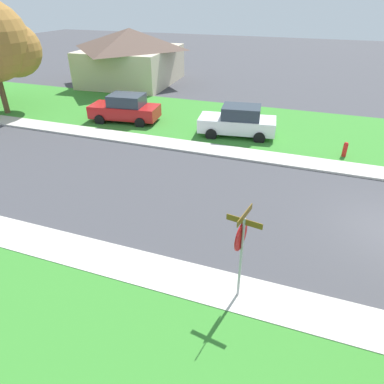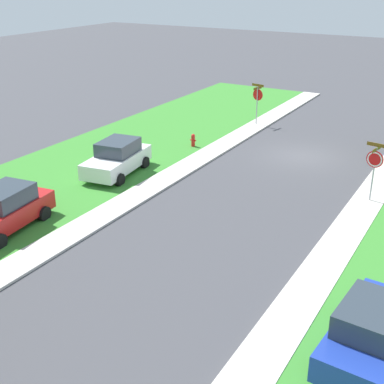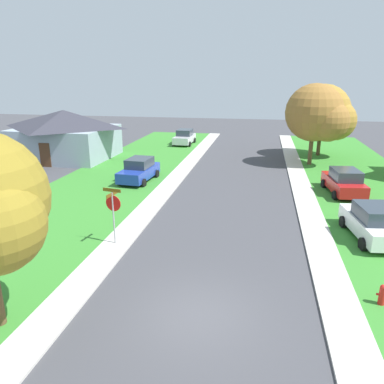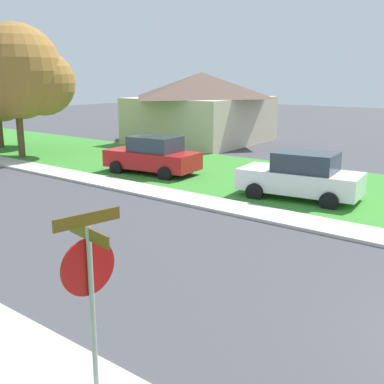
{
  "view_description": "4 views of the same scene",
  "coord_description": "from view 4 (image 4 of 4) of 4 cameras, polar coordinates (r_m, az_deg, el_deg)",
  "views": [
    {
      "loc": [
        -11.55,
        3.4,
        7.22
      ],
      "look_at": [
        -2.07,
        6.85,
        1.4
      ],
      "focal_mm": 32.43,
      "sensor_mm": 36.0,
      "label": 1
    },
    {
      "loc": [
        -8.78,
        27.49,
        9.7
      ],
      "look_at": [
        1.09,
        10.46,
        1.4
      ],
      "focal_mm": 49.5,
      "sensor_mm": 36.0,
      "label": 2
    },
    {
      "loc": [
        1.76,
        -10.23,
        7.56
      ],
      "look_at": [
        -1.93,
        8.98,
        1.4
      ],
      "focal_mm": 34.32,
      "sensor_mm": 36.0,
      "label": 3
    },
    {
      "loc": [
        -8.34,
        0.09,
        4.39
      ],
      "look_at": [
        1.26,
        7.7,
        1.4
      ],
      "focal_mm": 44.75,
      "sensor_mm": 36.0,
      "label": 4
    }
  ],
  "objects": [
    {
      "name": "house_right_setback",
      "position": [
        32.3,
        1.13,
        10.15
      ],
      "size": [
        9.48,
        8.36,
        4.6
      ],
      "color": "beige",
      "rests_on": "ground"
    },
    {
      "name": "lawn_east",
      "position": [
        21.8,
        4.44,
        2.17
      ],
      "size": [
        8.0,
        56.0,
        0.08
      ],
      "primitive_type": "cube",
      "color": "#38842D",
      "rests_on": "ground"
    },
    {
      "name": "car_red_behind_trees",
      "position": [
        21.68,
        -4.69,
        4.34
      ],
      "size": [
        2.43,
        4.49,
        1.76
      ],
      "color": "red",
      "rests_on": "ground"
    },
    {
      "name": "tree_sidewalk_far",
      "position": [
        27.23,
        -19.58,
        13.08
      ],
      "size": [
        5.29,
        4.92,
        7.08
      ],
      "color": "brown",
      "rests_on": "ground"
    },
    {
      "name": "tree_corner_large",
      "position": [
        31.54,
        -21.75,
        12.27
      ],
      "size": [
        5.72,
        5.32,
        6.95
      ],
      "color": "brown",
      "rests_on": "ground"
    },
    {
      "name": "car_white_driveway_right",
      "position": [
        17.57,
        12.87,
        1.83
      ],
      "size": [
        2.47,
        4.51,
        1.76
      ],
      "color": "white",
      "rests_on": "ground"
    },
    {
      "name": "sidewalk_east",
      "position": [
        18.19,
        -3.89,
        -0.12
      ],
      "size": [
        1.4,
        56.0,
        0.1
      ],
      "primitive_type": "cube",
      "color": "beige",
      "rests_on": "ground"
    },
    {
      "name": "stop_sign_far_corner",
      "position": [
        6.26,
        -12.09,
        -10.18
      ],
      "size": [
        0.91,
        0.91,
        2.77
      ],
      "color": "#9E9EA3",
      "rests_on": "ground"
    }
  ]
}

